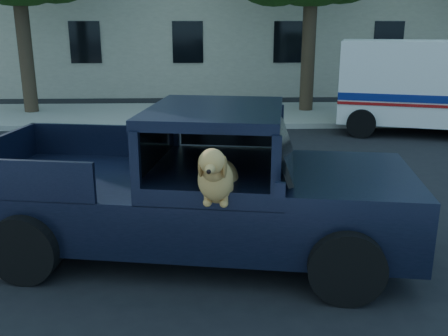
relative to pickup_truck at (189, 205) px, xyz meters
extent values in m
plane|color=black|center=(-1.42, 0.69, -0.65)|extent=(120.00, 120.00, 0.00)
cube|color=gray|center=(-1.42, 9.89, -0.58)|extent=(60.00, 4.00, 0.15)
cylinder|color=#332619|center=(-5.42, 10.29, 1.55)|extent=(0.44, 0.44, 4.40)
cylinder|color=#332619|center=(3.58, 10.29, 1.55)|extent=(0.44, 0.44, 4.40)
cube|color=black|center=(0.09, 0.01, 0.00)|extent=(5.66, 2.92, 0.68)
cube|color=black|center=(1.98, -0.30, 0.43)|extent=(1.87, 2.30, 0.17)
cube|color=black|center=(0.35, -0.03, 1.21)|extent=(1.91, 2.23, 0.12)
cube|color=black|center=(1.17, -0.17, 0.85)|extent=(0.55, 1.80, 0.59)
cube|color=black|center=(0.47, -0.53, 0.20)|extent=(0.66, 0.66, 0.39)
cube|color=black|center=(0.95, -1.45, 0.68)|extent=(0.11, 0.07, 0.17)
cube|color=silver|center=(6.18, 7.20, -0.06)|extent=(4.93, 3.32, 0.54)
cube|color=silver|center=(5.77, 7.33, 1.02)|extent=(4.10, 3.06, 1.61)
cube|color=navy|center=(5.46, 6.34, 0.42)|extent=(3.49, 1.13, 0.19)
cube|color=#9E0F0F|center=(5.46, 6.34, 0.25)|extent=(3.49, 1.13, 0.08)
camera|label=1|loc=(0.22, -6.07, 2.26)|focal=40.00mm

